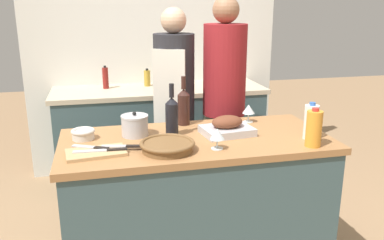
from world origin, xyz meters
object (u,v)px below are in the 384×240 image
object	(u,v)px
wine_bottle_green	(184,106)
knife_chef	(102,150)
condiment_bottle_extra	(105,78)
wine_glass_right	(249,110)
wicker_basket	(167,146)
person_cook_aproned	(174,104)
roasting_pan	(227,127)
juice_jug	(314,128)
condiment_bottle_short	(147,78)
condiment_bottle_tall	(179,80)
milk_jug	(311,122)
person_cook_guest	(224,98)
wine_bottle_dark	(172,115)
cutting_board	(96,153)
knife_bread	(123,146)
wine_glass_left	(217,135)
mixing_bowl	(83,134)
knife_paring	(92,147)
stock_pot	(135,125)

from	to	relation	value
wine_bottle_green	knife_chef	xyz separation A→B (m)	(-0.53, -0.43, -0.10)
knife_chef	condiment_bottle_extra	size ratio (longest dim) A/B	1.35
wine_glass_right	wicker_basket	bearing A→B (deg)	-145.85
knife_chef	person_cook_aproned	bearing A→B (deg)	58.40
roasting_pan	juice_jug	distance (m)	0.51
wine_bottle_green	knife_chef	distance (m)	0.69
roasting_pan	condiment_bottle_short	world-z (taller)	condiment_bottle_short
roasting_pan	wicker_basket	bearing A→B (deg)	-153.25
condiment_bottle_short	condiment_bottle_tall	bearing A→B (deg)	-41.92
milk_jug	person_cook_guest	world-z (taller)	person_cook_guest
wine_bottle_green	wine_bottle_dark	world-z (taller)	wine_bottle_green
cutting_board	condiment_bottle_extra	world-z (taller)	condiment_bottle_extra
milk_jug	cutting_board	bearing A→B (deg)	178.87
juice_jug	person_cook_guest	world-z (taller)	person_cook_guest
milk_jug	condiment_bottle_short	world-z (taller)	milk_jug
cutting_board	person_cook_guest	world-z (taller)	person_cook_guest
knife_bread	roasting_pan	bearing A→B (deg)	11.80
wine_bottle_green	knife_chef	bearing A→B (deg)	-140.69
person_cook_aproned	wine_glass_left	bearing A→B (deg)	-61.26
mixing_bowl	wine_bottle_dark	bearing A→B (deg)	-5.35
wine_glass_left	knife_bread	world-z (taller)	wine_glass_left
wicker_basket	mixing_bowl	distance (m)	0.54
wine_bottle_green	condiment_bottle_short	size ratio (longest dim) A/B	1.94
wine_glass_right	condiment_bottle_extra	bearing A→B (deg)	125.22
wicker_basket	cutting_board	xyz separation A→B (m)	(-0.38, 0.04, -0.02)
cutting_board	wine_glass_right	world-z (taller)	wine_glass_right
milk_jug	condiment_bottle_extra	distance (m)	2.02
roasting_pan	milk_jug	xyz separation A→B (m)	(0.45, -0.19, 0.06)
milk_jug	person_cook_aproned	bearing A→B (deg)	124.41
roasting_pan	condiment_bottle_extra	world-z (taller)	condiment_bottle_extra
roasting_pan	mixing_bowl	world-z (taller)	roasting_pan
person_cook_aproned	milk_jug	bearing A→B (deg)	-30.00
knife_paring	condiment_bottle_extra	distance (m)	1.60
milk_jug	condiment_bottle_tall	world-z (taller)	milk_jug
knife_bread	condiment_bottle_short	size ratio (longest dim) A/B	1.31
mixing_bowl	milk_jug	world-z (taller)	milk_jug
person_cook_guest	cutting_board	bearing A→B (deg)	-145.05
milk_jug	person_cook_aproned	xyz separation A→B (m)	(-0.63, 0.92, -0.08)
wine_bottle_dark	condiment_bottle_tall	world-z (taller)	wine_bottle_dark
condiment_bottle_tall	condiment_bottle_extra	size ratio (longest dim) A/B	0.91
milk_jug	wine_bottle_green	distance (m)	0.80
knife_bread	condiment_bottle_tall	world-z (taller)	condiment_bottle_tall
wine_glass_left	condiment_bottle_tall	world-z (taller)	condiment_bottle_tall
wicker_basket	knife_bread	bearing A→B (deg)	163.36
stock_pot	mixing_bowl	world-z (taller)	stock_pot
condiment_bottle_extra	person_cook_guest	xyz separation A→B (m)	(0.87, -0.81, -0.05)
stock_pot	wine_bottle_green	distance (m)	0.37
wine_glass_right	roasting_pan	bearing A→B (deg)	-135.07
condiment_bottle_short	person_cook_aproned	size ratio (longest dim) A/B	0.10
wine_glass_right	knife_paring	distance (m)	1.07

